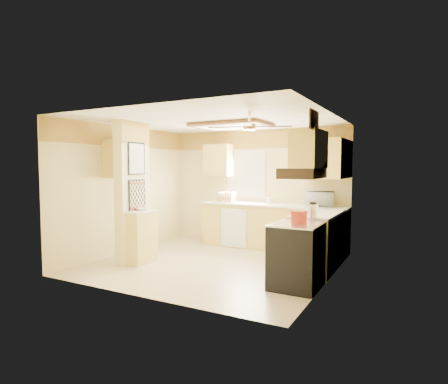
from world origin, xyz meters
The scene contains 34 objects.
floor centered at (0.00, 0.00, 0.00)m, with size 4.00×4.00×0.00m, color #C9B68B.
ceiling centered at (0.00, 0.00, 2.50)m, with size 4.00×4.00×0.00m, color white.
wall_back centered at (0.00, 1.90, 1.25)m, with size 4.00×4.00×0.00m, color beige.
wall_front centered at (0.00, -1.90, 1.25)m, with size 4.00×4.00×0.00m, color beige.
wall_left centered at (-2.00, 0.00, 1.25)m, with size 3.80×3.80×0.00m, color beige.
wall_right centered at (2.00, 0.00, 1.25)m, with size 3.80×3.80×0.00m, color beige.
wallpaper_border centered at (0.00, 1.88, 2.30)m, with size 4.00×0.02×0.40m, color #F2C147.
partition_column centered at (-1.35, -0.55, 1.25)m, with size 0.20×0.70×2.50m, color beige.
partition_ledge centered at (-1.13, -0.55, 0.45)m, with size 0.25×0.55×0.90m, color #DABD62.
ledge_top centered at (-1.13, -0.55, 0.92)m, with size 0.28×0.58×0.04m, color white.
lower_cabinets_back centered at (0.50, 1.60, 0.45)m, with size 3.00×0.60×0.90m, color #DABD62.
lower_cabinets_right centered at (1.70, 0.60, 0.45)m, with size 0.60×1.40×0.90m, color #DABD62.
countertop_back centered at (0.50, 1.59, 0.92)m, with size 3.04×0.64×0.04m, color white.
countertop_right centered at (1.69, 0.60, 0.92)m, with size 0.64×1.44×0.04m, color white.
dishwasher_panel centered at (-0.25, 1.29, 0.43)m, with size 0.58×0.02×0.80m, color white.
window centered at (-0.25, 1.89, 1.55)m, with size 0.92×0.02×1.02m.
upper_cab_back_left centered at (-0.85, 1.72, 1.85)m, with size 0.60×0.35×0.70m, color #DABD62.
upper_cab_back_right centered at (1.55, 1.72, 1.85)m, with size 0.90×0.35×0.70m, color #DABD62.
upper_cab_right centered at (1.82, 1.25, 1.85)m, with size 0.35×1.00×0.70m, color #DABD62.
upper_cab_left_wall centered at (-1.82, -0.25, 1.85)m, with size 0.35×0.75×0.70m, color #DABD62.
upper_cab_over_stove centered at (1.82, -0.55, 1.95)m, with size 0.35×0.76×0.52m, color #DABD62.
stove centered at (1.67, -0.55, 0.46)m, with size 0.68×0.77×0.92m.
range_hood centered at (1.74, -0.55, 1.62)m, with size 0.50×0.76×0.14m, color black.
poster_menu centered at (-1.24, -0.55, 1.85)m, with size 0.02×0.42×0.57m.
poster_nashville centered at (-1.24, -0.55, 1.20)m, with size 0.02×0.42×0.57m.
ceiling_light_panel centered at (0.10, 0.50, 2.46)m, with size 1.35×0.95×0.06m.
ceiling_fan centered at (1.00, -0.70, 2.29)m, with size 1.15×1.15×0.26m.
vent_grate centered at (1.98, -0.90, 2.30)m, with size 0.02×0.40×0.25m, color black.
microwave centered at (1.46, 1.64, 1.08)m, with size 0.52×0.35×0.29m, color white.
bowl centered at (-1.15, -0.55, 0.96)m, with size 0.19×0.19×0.05m, color white.
dutch_oven centered at (1.66, -0.44, 1.00)m, with size 0.26×0.26×0.17m.
kettle centered at (1.76, -0.04, 1.05)m, with size 0.16×0.16×0.24m.
dish_rack centered at (-0.59, 1.62, 1.02)m, with size 0.38×0.29×0.21m.
utensil_crock centered at (0.40, 1.67, 1.01)m, with size 0.10×0.10×0.20m.
Camera 1 is at (3.22, -5.63, 1.72)m, focal length 30.00 mm.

